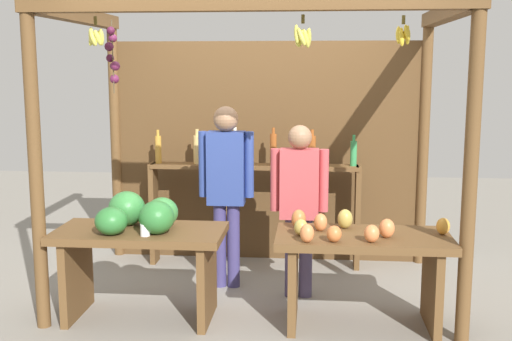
# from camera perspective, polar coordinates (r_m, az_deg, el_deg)

# --- Properties ---
(ground_plane) EXTENTS (12.00, 12.00, 0.00)m
(ground_plane) POSITION_cam_1_polar(r_m,az_deg,el_deg) (5.66, 0.17, -10.62)
(ground_plane) COLOR gray
(ground_plane) RESTS_ON ground
(market_stall) EXTENTS (3.18, 1.99, 2.42)m
(market_stall) POSITION_cam_1_polar(r_m,az_deg,el_deg) (5.79, 0.53, 4.05)
(market_stall) COLOR brown
(market_stall) RESTS_ON ground
(fruit_counter_left) EXTENTS (1.29, 0.66, 0.97)m
(fruit_counter_left) POSITION_cam_1_polar(r_m,az_deg,el_deg) (4.95, -10.35, -5.96)
(fruit_counter_left) COLOR brown
(fruit_counter_left) RESTS_ON ground
(fruit_counter_right) EXTENTS (1.29, 0.64, 0.85)m
(fruit_counter_right) POSITION_cam_1_polar(r_m,az_deg,el_deg) (4.82, 9.33, -7.58)
(fruit_counter_right) COLOR brown
(fruit_counter_right) RESTS_ON ground
(bottle_shelf_unit) EXTENTS (2.04, 0.22, 1.36)m
(bottle_shelf_unit) POSITION_cam_1_polar(r_m,az_deg,el_deg) (6.14, -0.21, -1.31)
(bottle_shelf_unit) COLOR brown
(bottle_shelf_unit) RESTS_ON ground
(vendor_man) EXTENTS (0.48, 0.22, 1.60)m
(vendor_man) POSITION_cam_1_polar(r_m,az_deg,el_deg) (5.51, -2.68, -0.88)
(vendor_man) COLOR #3E376E
(vendor_man) RESTS_ON ground
(vendor_woman) EXTENTS (0.48, 0.20, 1.46)m
(vendor_woman) POSITION_cam_1_polar(r_m,az_deg,el_deg) (5.29, 3.90, -2.36)
(vendor_woman) COLOR #493F61
(vendor_woman) RESTS_ON ground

